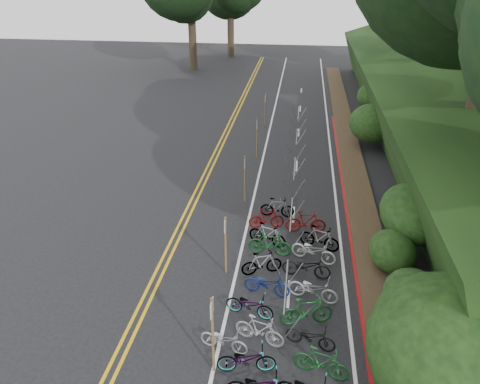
{
  "coord_description": "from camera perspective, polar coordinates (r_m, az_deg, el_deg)",
  "views": [
    {
      "loc": [
        3.14,
        -9.85,
        11.06
      ],
      "look_at": [
        0.55,
        9.51,
        1.3
      ],
      "focal_mm": 35.0,
      "sensor_mm": 36.0,
      "label": 1
    }
  ],
  "objects": [
    {
      "name": "ground",
      "position": [
        15.14,
        -7.33,
        -20.67
      ],
      "size": [
        120.0,
        120.0,
        0.0
      ],
      "primitive_type": "plane",
      "color": "black",
      "rests_on": "ground"
    },
    {
      "name": "bike_valet",
      "position": [
        16.59,
        5.57,
        -13.17
      ],
      "size": [
        3.47,
        14.52,
        1.1
      ],
      "color": "black",
      "rests_on": "ground"
    },
    {
      "name": "red_curb",
      "position": [
        24.6,
        12.75,
        -0.74
      ],
      "size": [
        0.25,
        28.0,
        0.1
      ],
      "primitive_type": "cube",
      "color": "maroon",
      "rests_on": "ground"
    },
    {
      "name": "bike_racks_rest",
      "position": [
        25.02,
        6.63,
        2.3
      ],
      "size": [
        1.14,
        23.0,
        1.17
      ],
      "color": "gray",
      "rests_on": "ground"
    },
    {
      "name": "signposts_rest",
      "position": [
        25.84,
        1.42,
        4.67
      ],
      "size": [
        0.08,
        18.4,
        2.5
      ],
      "color": "brown",
      "rests_on": "ground"
    },
    {
      "name": "bike_front",
      "position": [
        15.3,
        -1.98,
        -17.54
      ],
      "size": [
        0.91,
        1.68,
        0.84
      ],
      "primitive_type": "imported",
      "rotation": [
        0.0,
        0.0,
        1.34
      ],
      "color": "#9E9EA3",
      "rests_on": "ground"
    },
    {
      "name": "embankment",
      "position": [
        31.67,
        25.64,
        8.39
      ],
      "size": [
        14.3,
        48.14,
        9.11
      ],
      "color": "black",
      "rests_on": "ground"
    },
    {
      "name": "road_markings",
      "position": [
        22.94,
        0.39,
        -2.26
      ],
      "size": [
        7.47,
        80.0,
        0.01
      ],
      "color": "gold",
      "rests_on": "ground"
    },
    {
      "name": "signpost_near",
      "position": [
        13.92,
        -3.36,
        -16.55
      ],
      "size": [
        0.08,
        0.4,
        2.74
      ],
      "color": "brown",
      "rests_on": "ground"
    }
  ]
}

